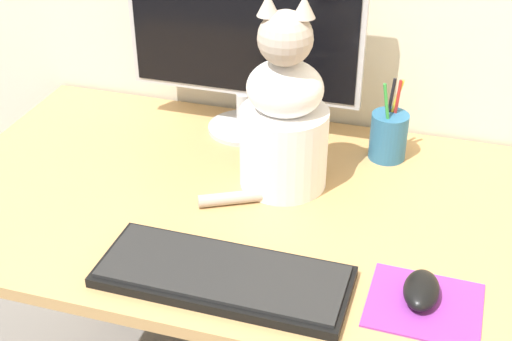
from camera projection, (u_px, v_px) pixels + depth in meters
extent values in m
cube|color=tan|center=(240.00, 203.00, 1.43)|extent=(1.23, 0.75, 0.02)
cube|color=olive|center=(87.00, 216.00, 2.05)|extent=(0.05, 0.05, 0.73)
cube|color=olive|center=(505.00, 294.00, 1.76)|extent=(0.05, 0.05, 0.73)
cylinder|color=#B2B2B7|center=(244.00, 127.00, 1.67)|extent=(0.17, 0.17, 0.01)
cylinder|color=#B2B2B7|center=(244.00, 110.00, 1.65)|extent=(0.04, 0.04, 0.08)
cube|color=#B2B2B7|center=(243.00, 26.00, 1.54)|extent=(0.53, 0.02, 0.32)
cube|color=black|center=(242.00, 28.00, 1.53)|extent=(0.51, 0.00, 0.30)
cube|color=black|center=(223.00, 277.00, 1.21)|extent=(0.43, 0.17, 0.02)
cube|color=black|center=(223.00, 271.00, 1.20)|extent=(0.42, 0.15, 0.01)
cube|color=purple|center=(424.00, 305.00, 1.16)|extent=(0.19, 0.17, 0.00)
ellipsoid|color=black|center=(421.00, 290.00, 1.16)|extent=(0.06, 0.10, 0.04)
cylinder|color=white|center=(284.00, 148.00, 1.43)|extent=(0.20, 0.20, 0.17)
ellipsoid|color=white|center=(285.00, 89.00, 1.37)|extent=(0.17, 0.15, 0.11)
sphere|color=#B2A393|center=(285.00, 38.00, 1.30)|extent=(0.12, 0.12, 0.10)
cone|color=#B2A393|center=(268.00, 4.00, 1.27)|extent=(0.05, 0.05, 0.04)
cone|color=#B2A393|center=(304.00, 6.00, 1.26)|extent=(0.05, 0.05, 0.04)
cylinder|color=#B2A393|center=(256.00, 195.00, 1.41)|extent=(0.22, 0.13, 0.03)
cylinder|color=#286089|center=(388.00, 136.00, 1.54)|extent=(0.08, 0.08, 0.10)
cylinder|color=green|center=(387.00, 115.00, 1.49)|extent=(0.03, 0.01, 0.14)
cylinder|color=red|center=(396.00, 110.00, 1.51)|extent=(0.01, 0.01, 0.14)
cylinder|color=yellow|center=(393.00, 109.00, 1.52)|extent=(0.04, 0.01, 0.14)
cylinder|color=black|center=(389.00, 109.00, 1.52)|extent=(0.02, 0.01, 0.14)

